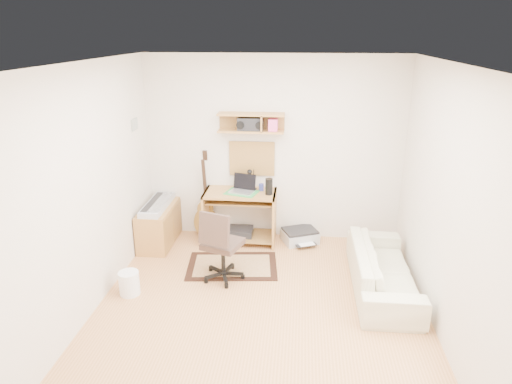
# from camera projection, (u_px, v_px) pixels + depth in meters

# --- Properties ---
(floor) EXTENTS (3.60, 4.00, 0.01)m
(floor) POSITION_uv_depth(u_px,v_px,m) (260.00, 312.00, 4.99)
(floor) COLOR tan
(floor) RESTS_ON ground
(ceiling) EXTENTS (3.60, 4.00, 0.01)m
(ceiling) POSITION_uv_depth(u_px,v_px,m) (261.00, 63.00, 4.12)
(ceiling) COLOR white
(ceiling) RESTS_ON ground
(back_wall) EXTENTS (3.60, 0.01, 2.60)m
(back_wall) POSITION_uv_depth(u_px,v_px,m) (273.00, 150.00, 6.44)
(back_wall) COLOR beige
(back_wall) RESTS_ON ground
(left_wall) EXTENTS (0.01, 4.00, 2.60)m
(left_wall) POSITION_uv_depth(u_px,v_px,m) (86.00, 193.00, 4.72)
(left_wall) COLOR beige
(left_wall) RESTS_ON ground
(right_wall) EXTENTS (0.01, 4.00, 2.60)m
(right_wall) POSITION_uv_depth(u_px,v_px,m) (449.00, 206.00, 4.39)
(right_wall) COLOR beige
(right_wall) RESTS_ON ground
(wall_shelf) EXTENTS (0.90, 0.25, 0.26)m
(wall_shelf) POSITION_uv_depth(u_px,v_px,m) (251.00, 123.00, 6.21)
(wall_shelf) COLOR #B68040
(wall_shelf) RESTS_ON back_wall
(cork_board) EXTENTS (0.64, 0.03, 0.49)m
(cork_board) POSITION_uv_depth(u_px,v_px,m) (252.00, 158.00, 6.48)
(cork_board) COLOR tan
(cork_board) RESTS_ON back_wall
(wall_photo) EXTENTS (0.02, 0.20, 0.15)m
(wall_photo) POSITION_uv_depth(u_px,v_px,m) (135.00, 124.00, 5.99)
(wall_photo) COLOR #4C8CBF
(wall_photo) RESTS_ON left_wall
(desk) EXTENTS (1.00, 0.55, 0.75)m
(desk) POSITION_uv_depth(u_px,v_px,m) (240.00, 217.00, 6.52)
(desk) COLOR #B68040
(desk) RESTS_ON floor
(laptop) EXTENTS (0.40, 0.40, 0.25)m
(laptop) POSITION_uv_depth(u_px,v_px,m) (242.00, 184.00, 6.34)
(laptop) COLOR silver
(laptop) RESTS_ON desk
(speaker) EXTENTS (0.10, 0.10, 0.23)m
(speaker) POSITION_uv_depth(u_px,v_px,m) (269.00, 187.00, 6.28)
(speaker) COLOR black
(speaker) RESTS_ON desk
(desk_lamp) EXTENTS (0.10, 0.10, 0.30)m
(desk_lamp) POSITION_uv_depth(u_px,v_px,m) (254.00, 179.00, 6.46)
(desk_lamp) COLOR black
(desk_lamp) RESTS_ON desk
(pencil_cup) EXTENTS (0.07, 0.07, 0.10)m
(pencil_cup) POSITION_uv_depth(u_px,v_px,m) (261.00, 187.00, 6.45)
(pencil_cup) COLOR #303892
(pencil_cup) RESTS_ON desk
(boombox) EXTENTS (0.35, 0.16, 0.18)m
(boombox) POSITION_uv_depth(u_px,v_px,m) (250.00, 124.00, 6.21)
(boombox) COLOR black
(boombox) RESTS_ON wall_shelf
(rug) EXTENTS (1.22, 0.88, 0.02)m
(rug) POSITION_uv_depth(u_px,v_px,m) (232.00, 266.00, 5.94)
(rug) COLOR tan
(rug) RESTS_ON floor
(task_chair) EXTENTS (0.60, 0.60, 0.93)m
(task_chair) POSITION_uv_depth(u_px,v_px,m) (223.00, 244.00, 5.50)
(task_chair) COLOR #3A2A22
(task_chair) RESTS_ON floor
(cabinet) EXTENTS (0.40, 0.90, 0.55)m
(cabinet) POSITION_uv_depth(u_px,v_px,m) (159.00, 225.00, 6.50)
(cabinet) COLOR #B68040
(cabinet) RESTS_ON floor
(music_keyboard) EXTENTS (0.27, 0.87, 0.08)m
(music_keyboard) POSITION_uv_depth(u_px,v_px,m) (157.00, 205.00, 6.39)
(music_keyboard) COLOR #B2B5BA
(music_keyboard) RESTS_ON cabinet
(guitar) EXTENTS (0.35, 0.22, 1.28)m
(guitar) POSITION_uv_depth(u_px,v_px,m) (205.00, 195.00, 6.61)
(guitar) COLOR olive
(guitar) RESTS_ON floor
(waste_basket) EXTENTS (0.27, 0.27, 0.28)m
(waste_basket) POSITION_uv_depth(u_px,v_px,m) (129.00, 283.00, 5.27)
(waste_basket) COLOR white
(waste_basket) RESTS_ON floor
(printer) EXTENTS (0.58, 0.53, 0.18)m
(printer) POSITION_uv_depth(u_px,v_px,m) (300.00, 236.00, 6.61)
(printer) COLOR #A5A8AA
(printer) RESTS_ON floor
(sofa) EXTENTS (0.50, 1.72, 0.67)m
(sofa) POSITION_uv_depth(u_px,v_px,m) (384.00, 263.00, 5.32)
(sofa) COLOR beige
(sofa) RESTS_ON floor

